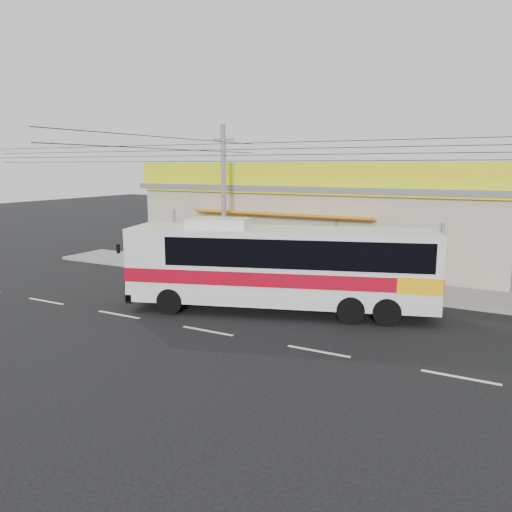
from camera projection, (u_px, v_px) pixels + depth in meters
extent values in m
plane|color=black|center=(244.00, 312.00, 19.08)|extent=(120.00, 120.00, 0.00)
cube|color=slate|center=(305.00, 279.00, 24.27)|extent=(30.00, 3.20, 0.15)
cube|color=#AC9E8A|center=(343.00, 226.00, 28.77)|extent=(22.00, 8.00, 4.20)
cube|color=#5B5E63|center=(344.00, 187.00, 28.37)|extent=(22.60, 8.60, 0.30)
cube|color=#E6EF14|center=(318.00, 179.00, 24.69)|extent=(22.00, 0.24, 1.60)
cube|color=#A6090B|center=(281.00, 178.00, 25.60)|extent=(9.00, 0.10, 1.20)
cube|color=#168026|center=(458.00, 180.00, 21.65)|extent=(2.40, 0.10, 1.10)
cube|color=#A6090B|center=(172.00, 177.00, 28.84)|extent=(3.00, 0.10, 1.10)
cube|color=orange|center=(279.00, 215.00, 25.80)|extent=(10.00, 1.20, 0.37)
cube|color=silver|center=(280.00, 265.00, 18.91)|extent=(11.65, 5.82, 2.77)
cube|color=#A9071C|center=(280.00, 274.00, 18.97)|extent=(11.71, 5.87, 0.53)
cube|color=#FFAE0D|center=(415.00, 279.00, 18.11)|extent=(2.21, 2.80, 0.57)
cube|color=black|center=(298.00, 249.00, 18.68)|extent=(9.85, 5.27, 1.05)
cube|color=black|center=(139.00, 249.00, 19.81)|extent=(0.80, 2.05, 1.43)
cube|color=silver|center=(218.00, 223.00, 19.05)|extent=(2.60, 1.98, 0.34)
cylinder|color=black|center=(170.00, 301.00, 18.79)|extent=(1.04, 0.60, 0.99)
cylinder|color=black|center=(188.00, 288.00, 20.89)|extent=(1.04, 0.60, 0.99)
cylinder|color=black|center=(387.00, 312.00, 17.42)|extent=(1.04, 0.60, 0.99)
cylinder|color=black|center=(382.00, 296.00, 19.51)|extent=(1.04, 0.60, 0.99)
imported|color=maroon|center=(215.00, 254.00, 27.69)|extent=(2.24, 1.15, 1.12)
imported|color=black|center=(153.00, 257.00, 27.32)|extent=(1.56, 0.96, 0.91)
cylinder|color=slate|center=(224.00, 201.00, 25.04)|extent=(0.24, 0.24, 7.54)
cube|color=slate|center=(223.00, 140.00, 24.50)|extent=(1.13, 0.11, 0.11)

